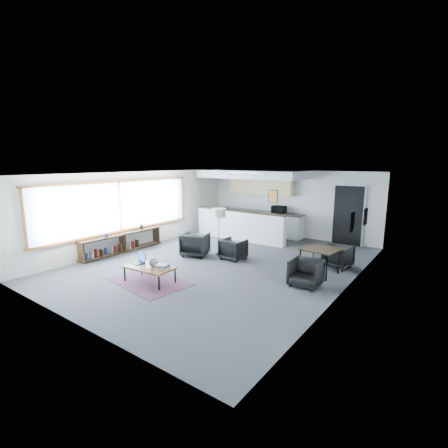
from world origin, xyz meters
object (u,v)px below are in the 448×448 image
Objects in this scene: book_stack at (162,266)px; dining_chair_near at (306,274)px; dining_chair_far at (338,257)px; laptop at (140,260)px; microwave at (279,209)px; floor_lamp at (219,215)px; coffee_table at (149,268)px; ceramic_pot at (153,262)px; dining_table at (320,251)px; armchair_left at (195,243)px; armchair_right at (233,248)px.

book_stack is 0.62× the size of dining_chair_near.
book_stack is at bearing 59.81° from dining_chair_far.
laptop is 6.43m from microwave.
floor_lamp reaches higher than microwave.
floor_lamp reaches higher than coffee_table.
ceramic_pot is 3.03m from floor_lamp.
dining_chair_far reaches higher than coffee_table.
ceramic_pot is 4.30m from dining_table.
coffee_table is at bearing 6.10° from laptop.
laptop is 0.69× the size of dining_chair_far.
ceramic_pot is 0.43× the size of microwave.
dining_chair_far is (3.30, 3.84, -0.22)m from ceramic_pot.
coffee_table is 5.74× the size of ceramic_pot.
dining_table is at bearing 1.36° from floor_lamp.
coffee_table is 1.61× the size of armchair_left.
armchair_right is 1.17m from floor_lamp.
coffee_table is 0.43m from laptop.
book_stack is 2.51m from armchair_left.
dining_chair_near is (3.21, 2.02, -0.07)m from coffee_table.
dining_table is at bearing 46.24° from book_stack.
armchair_right is 0.46× the size of floor_lamp.
microwave is (-0.10, 6.32, 0.66)m from book_stack.
floor_lamp is at bearing -13.35° from armchair_right.
coffee_table is at bearing -150.11° from dining_chair_near.
dining_table is at bearing 53.79° from laptop.
floor_lamp is at bearing 97.78° from laptop.
microwave is at bearing 90.90° from book_stack.
laptop is 0.78× the size of microwave.
armchair_left reaches higher than book_stack.
armchair_right is 1.17× the size of dining_chair_far.
coffee_table is 2.17× the size of dining_chair_far.
coffee_table is at bearing -94.94° from microwave.
armchair_left is 1.15× the size of armchair_right.
armchair_left is 3.85m from dining_chair_near.
dining_table reaches higher than dining_chair_far.
ceramic_pot is 2.81m from armchair_right.
floor_lamp is at bearing 23.40° from dining_chair_far.
ceramic_pot is at bearing -86.32° from floor_lamp.
armchair_left is 4.28m from dining_chair_far.
armchair_left is at bearing 18.17° from armchair_right.
floor_lamp is 3.75m from dining_chair_far.
book_stack is 0.64× the size of dining_chair_far.
armchair_right is at bearing 80.08° from ceramic_pot.
microwave is at bearing 98.00° from laptop.
microwave reaches higher than laptop.
book_stack is 6.36m from microwave.
armchair_left is (-0.71, 2.37, -0.12)m from ceramic_pot.
ceramic_pot is at bearing 57.93° from dining_chair_far.
ceramic_pot is 0.25× the size of dining_table.
coffee_table is 1.41× the size of dining_table.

